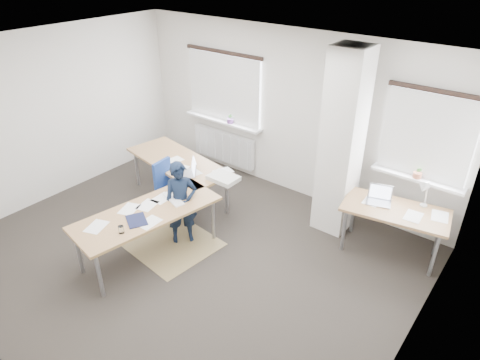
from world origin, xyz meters
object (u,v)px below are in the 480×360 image
Objects in this scene: desk_side at (395,212)px; desk_main at (167,186)px; task_chair at (173,201)px; person at (181,203)px.

desk_main is at bearing -163.99° from desk_side.
task_chair is at bearing 133.26° from desk_main.
desk_side is at bearing 36.01° from desk_main.
person is at bearing -37.13° from task_chair.
task_chair is (-0.14, 0.21, -0.43)m from desk_main.
desk_main is at bearing -61.91° from task_chair.
desk_side is 1.17× the size of person.
desk_side is 1.58× the size of task_chair.
person reaches higher than desk_main.
person reaches higher than desk_side.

